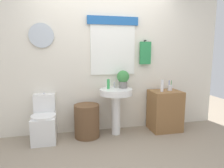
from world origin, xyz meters
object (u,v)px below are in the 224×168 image
at_px(toilet, 45,123).
at_px(wooden_cabinet, 165,110).
at_px(soap_bottle, 108,84).
at_px(laundry_hamper, 87,121).
at_px(lotion_bottle, 162,86).
at_px(toothbrush_cup, 170,88).
at_px(pedestal_sink, 116,100).
at_px(potted_plant, 123,78).

bearing_deg(toilet, wooden_cabinet, -0.85).
relative_size(wooden_cabinet, soap_bottle, 4.48).
relative_size(laundry_hamper, lotion_bottle, 2.65).
bearing_deg(toilet, laundry_hamper, -2.64).
height_order(soap_bottle, lotion_bottle, soap_bottle).
bearing_deg(toothbrush_cup, pedestal_sink, -178.86).
distance_m(potted_plant, toothbrush_cup, 0.89).
xyz_separation_m(potted_plant, lotion_bottle, (0.68, -0.10, -0.14)).
distance_m(laundry_hamper, wooden_cabinet, 1.42).
height_order(soap_bottle, potted_plant, potted_plant).
xyz_separation_m(wooden_cabinet, toothbrush_cup, (0.09, 0.02, 0.41)).
xyz_separation_m(pedestal_sink, wooden_cabinet, (0.92, 0.00, -0.25)).
distance_m(toilet, potted_plant, 1.48).
relative_size(potted_plant, toothbrush_cup, 1.64).
bearing_deg(toothbrush_cup, toilet, 179.71).
xyz_separation_m(pedestal_sink, soap_bottle, (-0.12, 0.05, 0.27)).
bearing_deg(toothbrush_cup, lotion_bottle, -162.16).
xyz_separation_m(laundry_hamper, lotion_bottle, (1.32, -0.04, 0.55)).
xyz_separation_m(wooden_cabinet, lotion_bottle, (-0.09, -0.04, 0.47)).
bearing_deg(soap_bottle, wooden_cabinet, -2.77).
distance_m(pedestal_sink, soap_bottle, 0.30).
height_order(soap_bottle, toothbrush_cup, soap_bottle).
relative_size(toilet, lotion_bottle, 3.61).
bearing_deg(wooden_cabinet, laundry_hamper, 180.00).
bearing_deg(lotion_bottle, potted_plant, 171.66).
height_order(toilet, soap_bottle, soap_bottle).
height_order(toilet, laundry_hamper, toilet).
relative_size(toilet, pedestal_sink, 0.94).
bearing_deg(laundry_hamper, pedestal_sink, -0.00).
bearing_deg(pedestal_sink, wooden_cabinet, 0.00).
bearing_deg(potted_plant, toilet, -178.74).
bearing_deg(pedestal_sink, lotion_bottle, -2.79).
xyz_separation_m(toilet, wooden_cabinet, (2.09, -0.03, 0.07)).
bearing_deg(soap_bottle, potted_plant, 2.20).
xyz_separation_m(toilet, toothbrush_cup, (2.18, -0.01, 0.49)).
xyz_separation_m(laundry_hamper, soap_bottle, (0.38, 0.05, 0.60)).
height_order(laundry_hamper, toothbrush_cup, toothbrush_cup).
distance_m(pedestal_sink, toothbrush_cup, 1.02).
bearing_deg(toilet, potted_plant, 1.26).
distance_m(toilet, pedestal_sink, 1.22).
bearing_deg(potted_plant, toothbrush_cup, -2.63).
bearing_deg(wooden_cabinet, toilet, 179.15).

